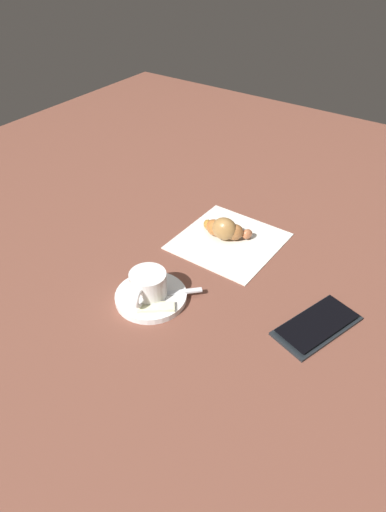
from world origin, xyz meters
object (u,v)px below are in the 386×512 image
object	(u,v)px
napkin	(229,241)
cell_phone	(317,325)
espresso_cup	(148,285)
croissant	(225,229)
saucer	(151,297)
sugar_packet	(154,307)
teaspoon	(152,295)

from	to	relation	value
napkin	cell_phone	bearing A→B (deg)	63.51
espresso_cup	croissant	size ratio (longest dim) A/B	0.76
saucer	sugar_packet	size ratio (longest dim) A/B	1.98
sugar_packet	napkin	bearing A→B (deg)	52.79
saucer	espresso_cup	xyz separation A→B (m)	(0.00, -0.00, 0.03)
croissant	cell_phone	xyz separation A→B (m)	(0.12, 0.25, -0.02)
sugar_packet	teaspoon	bearing A→B (deg)	99.92
espresso_cup	croissant	bearing A→B (deg)	176.97
cell_phone	napkin	bearing A→B (deg)	-116.49
napkin	croissant	bearing A→B (deg)	-101.55
croissant	espresso_cup	bearing A→B (deg)	-3.03
teaspoon	croissant	bearing A→B (deg)	178.63
saucer	cell_phone	size ratio (longest dim) A/B	0.77
espresso_cup	napkin	bearing A→B (deg)	173.94
sugar_packet	napkin	distance (m)	0.25
saucer	teaspoon	xyz separation A→B (m)	(0.00, 0.00, 0.01)
teaspoon	napkin	bearing A→B (deg)	175.62
teaspoon	cell_phone	xyz separation A→B (m)	(-0.11, 0.26, -0.01)
teaspoon	napkin	xyz separation A→B (m)	(-0.23, 0.02, -0.01)
saucer	espresso_cup	bearing A→B (deg)	-28.84
saucer	croissant	bearing A→B (deg)	177.39
espresso_cup	cell_phone	xyz separation A→B (m)	(-0.11, 0.27, -0.03)
sugar_packet	croissant	size ratio (longest dim) A/B	0.56
espresso_cup	croissant	distance (m)	0.23
saucer	sugar_packet	bearing A→B (deg)	49.17
espresso_cup	napkin	size ratio (longest dim) A/B	0.43
teaspoon	croissant	size ratio (longest dim) A/B	0.94
cell_phone	espresso_cup	bearing A→B (deg)	-68.15
cell_phone	croissant	bearing A→B (deg)	-115.86
saucer	croissant	xyz separation A→B (m)	(-0.23, 0.01, 0.02)
saucer	napkin	xyz separation A→B (m)	(-0.22, 0.02, -0.00)
napkin	cell_phone	xyz separation A→B (m)	(0.12, 0.24, 0.00)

